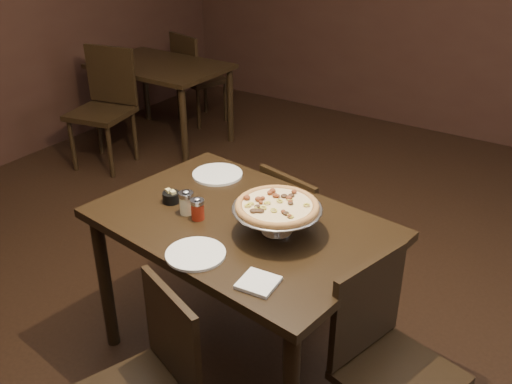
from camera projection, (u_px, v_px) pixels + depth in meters
The scene contains 16 objects.
room at pixel (261, 82), 2.32m from camera, with size 6.04×7.04×2.84m.
dining_table at pixel (241, 240), 2.57m from camera, with size 1.39×1.02×0.80m.
background_table at pixel (161, 75), 5.13m from camera, with size 1.17×0.78×0.73m.
pizza_stand at pixel (277, 206), 2.37m from camera, with size 0.38×0.38×0.16m.
parmesan_shaker at pixel (186, 202), 2.55m from camera, with size 0.07×0.07×0.12m.
pepper_flake_shaker at pixel (198, 209), 2.50m from camera, with size 0.06×0.06×0.11m.
packet_caddy at pixel (171, 197), 2.65m from camera, with size 0.08×0.08×0.06m.
napkin_stack at pixel (258, 283), 2.10m from camera, with size 0.14×0.14×0.01m, color white.
plate_left at pixel (217, 174), 2.91m from camera, with size 0.26×0.26×0.01m, color white.
plate_near at pixel (196, 254), 2.27m from camera, with size 0.24×0.24×0.01m, color white.
serving_spatula at pixel (254, 215), 2.31m from camera, with size 0.13×0.13×0.02m.
chair_far at pixel (300, 232), 3.10m from camera, with size 0.46×0.46×0.83m.
chair_near at pixel (150, 380), 2.16m from camera, with size 0.49×0.49×0.82m.
chair_side at pixel (386, 357), 2.23m from camera, with size 0.50×0.50×0.87m.
bg_chair_far at pixel (195, 75), 5.63m from camera, with size 0.51×0.51×0.90m.
bg_chair_near at pixel (105, 103), 4.75m from camera, with size 0.54×0.54×0.98m.
Camera 1 is at (1.29, -1.87, 2.09)m, focal length 40.00 mm.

